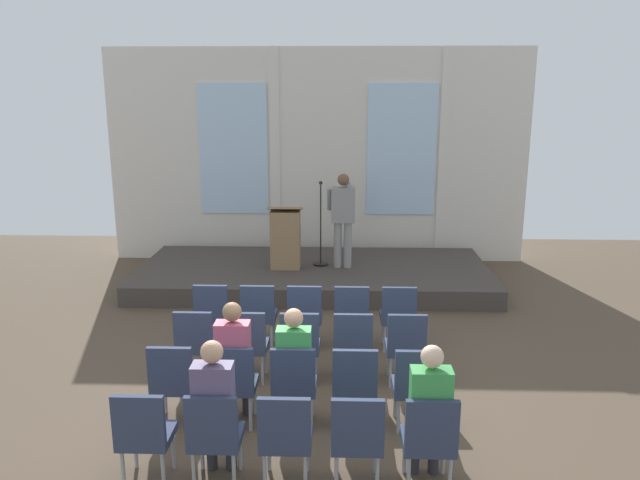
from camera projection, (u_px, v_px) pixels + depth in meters
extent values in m
plane|color=brown|center=(296.00, 413.00, 6.84)|extent=(16.47, 16.47, 0.00)
cube|color=silver|center=(317.00, 157.00, 12.46)|extent=(8.47, 0.10, 4.29)
cube|color=silver|center=(233.00, 150.00, 12.42)|extent=(1.38, 0.04, 2.61)
cube|color=silver|center=(275.00, 157.00, 12.44)|extent=(0.20, 0.08, 4.29)
cube|color=silver|center=(402.00, 150.00, 12.32)|extent=(1.38, 0.04, 2.61)
cube|color=silver|center=(443.00, 158.00, 12.33)|extent=(0.20, 0.08, 4.29)
cube|color=#3F3833|center=(314.00, 275.00, 11.30)|extent=(6.32, 2.78, 0.34)
cylinder|color=gray|center=(338.00, 245.00, 11.11)|extent=(0.14, 0.14, 0.84)
cylinder|color=gray|center=(348.00, 245.00, 11.10)|extent=(0.14, 0.14, 0.84)
cube|color=gray|center=(343.00, 205.00, 10.93)|extent=(0.42, 0.22, 0.63)
cube|color=maroon|center=(343.00, 200.00, 11.02)|extent=(0.06, 0.01, 0.38)
sphere|color=brown|center=(343.00, 180.00, 10.83)|extent=(0.21, 0.21, 0.21)
cylinder|color=gray|center=(330.00, 199.00, 10.99)|extent=(0.09, 0.28, 0.45)
cylinder|color=gray|center=(351.00, 187.00, 10.98)|extent=(0.15, 0.36, 0.15)
cylinder|color=gray|center=(347.00, 185.00, 11.10)|extent=(0.11, 0.34, 0.15)
sphere|color=brown|center=(341.00, 181.00, 11.36)|extent=(0.10, 0.10, 0.10)
cylinder|color=black|center=(321.00, 264.00, 11.35)|extent=(0.28, 0.28, 0.03)
cylinder|color=black|center=(321.00, 225.00, 11.17)|extent=(0.02, 0.02, 1.45)
sphere|color=#262626|center=(321.00, 183.00, 10.98)|extent=(0.07, 0.07, 0.07)
cube|color=#93724C|center=(286.00, 239.00, 11.05)|extent=(0.52, 0.40, 1.05)
cube|color=#93724C|center=(285.00, 208.00, 10.93)|extent=(0.60, 0.48, 0.14)
cylinder|color=#99999E|center=(230.00, 327.00, 8.74)|extent=(0.04, 0.04, 0.40)
cylinder|color=#99999E|center=(205.00, 327.00, 8.75)|extent=(0.04, 0.04, 0.40)
cylinder|color=#99999E|center=(225.00, 337.00, 8.41)|extent=(0.04, 0.04, 0.40)
cylinder|color=#99999E|center=(199.00, 336.00, 8.42)|extent=(0.04, 0.04, 0.40)
cube|color=#2D3851|center=(214.00, 315.00, 8.53)|extent=(0.46, 0.44, 0.08)
cube|color=#2D3851|center=(210.00, 302.00, 8.28)|extent=(0.46, 0.06, 0.46)
cylinder|color=#99999E|center=(274.00, 328.00, 8.72)|extent=(0.04, 0.04, 0.40)
cylinder|color=#99999E|center=(249.00, 327.00, 8.73)|extent=(0.04, 0.04, 0.40)
cylinder|color=#99999E|center=(272.00, 337.00, 8.39)|extent=(0.04, 0.04, 0.40)
cylinder|color=#99999E|center=(245.00, 337.00, 8.40)|extent=(0.04, 0.04, 0.40)
cube|color=#2D3851|center=(260.00, 316.00, 8.51)|extent=(0.46, 0.44, 0.08)
cube|color=#2D3851|center=(257.00, 302.00, 8.26)|extent=(0.46, 0.06, 0.46)
cylinder|color=#99999E|center=(319.00, 328.00, 8.70)|extent=(0.04, 0.04, 0.40)
cylinder|color=#99999E|center=(293.00, 328.00, 8.71)|extent=(0.04, 0.04, 0.40)
cylinder|color=#99999E|center=(318.00, 338.00, 8.37)|extent=(0.04, 0.04, 0.40)
cylinder|color=#99999E|center=(292.00, 337.00, 8.38)|extent=(0.04, 0.04, 0.40)
cube|color=#2D3851|center=(305.00, 317.00, 8.49)|extent=(0.46, 0.44, 0.08)
cube|color=#2D3851|center=(304.00, 303.00, 8.24)|extent=(0.46, 0.06, 0.46)
cylinder|color=#99999E|center=(364.00, 329.00, 8.68)|extent=(0.04, 0.04, 0.40)
cylinder|color=#99999E|center=(338.00, 329.00, 8.69)|extent=(0.04, 0.04, 0.40)
cylinder|color=#99999E|center=(364.00, 338.00, 8.35)|extent=(0.04, 0.04, 0.40)
cylinder|color=#99999E|center=(338.00, 338.00, 8.36)|extent=(0.04, 0.04, 0.40)
cube|color=#2D3851|center=(351.00, 317.00, 8.47)|extent=(0.46, 0.44, 0.08)
cube|color=#2D3851|center=(352.00, 303.00, 8.22)|extent=(0.46, 0.06, 0.46)
cylinder|color=#99999E|center=(409.00, 329.00, 8.66)|extent=(0.04, 0.04, 0.40)
cylinder|color=#99999E|center=(383.00, 329.00, 8.67)|extent=(0.04, 0.04, 0.40)
cylinder|color=#99999E|center=(411.00, 339.00, 8.33)|extent=(0.04, 0.04, 0.40)
cylinder|color=#99999E|center=(385.00, 339.00, 8.34)|extent=(0.04, 0.04, 0.40)
cube|color=#2D3851|center=(397.00, 318.00, 8.45)|extent=(0.46, 0.44, 0.08)
cube|color=#2D3851|center=(399.00, 304.00, 8.20)|extent=(0.46, 0.06, 0.46)
cylinder|color=#99999E|center=(216.00, 358.00, 7.76)|extent=(0.04, 0.04, 0.40)
cylinder|color=#99999E|center=(187.00, 357.00, 7.77)|extent=(0.04, 0.04, 0.40)
cylinder|color=#99999E|center=(210.00, 370.00, 7.43)|extent=(0.04, 0.04, 0.40)
cylinder|color=#99999E|center=(181.00, 369.00, 7.44)|extent=(0.04, 0.04, 0.40)
cube|color=#2D3851|center=(198.00, 345.00, 7.54)|extent=(0.46, 0.44, 0.08)
cube|color=#2D3851|center=(193.00, 331.00, 7.29)|extent=(0.46, 0.06, 0.46)
cylinder|color=#99999E|center=(266.00, 358.00, 7.74)|extent=(0.04, 0.04, 0.40)
cylinder|color=#99999E|center=(237.00, 358.00, 7.75)|extent=(0.04, 0.04, 0.40)
cylinder|color=#99999E|center=(262.00, 370.00, 7.41)|extent=(0.04, 0.04, 0.40)
cylinder|color=#99999E|center=(233.00, 370.00, 7.42)|extent=(0.04, 0.04, 0.40)
cube|color=#2D3851|center=(249.00, 346.00, 7.52)|extent=(0.46, 0.44, 0.08)
cube|color=#2D3851|center=(246.00, 331.00, 7.27)|extent=(0.46, 0.06, 0.46)
cylinder|color=#99999E|center=(316.00, 359.00, 7.72)|extent=(0.04, 0.04, 0.40)
cylinder|color=#99999E|center=(287.00, 359.00, 7.73)|extent=(0.04, 0.04, 0.40)
cylinder|color=#99999E|center=(315.00, 371.00, 7.39)|extent=(0.04, 0.04, 0.40)
cylinder|color=#99999E|center=(285.00, 371.00, 7.40)|extent=(0.04, 0.04, 0.40)
cube|color=#2D3851|center=(301.00, 347.00, 7.50)|extent=(0.46, 0.44, 0.08)
cube|color=#2D3851|center=(299.00, 332.00, 7.25)|extent=(0.46, 0.06, 0.46)
cylinder|color=#99999E|center=(366.00, 360.00, 7.70)|extent=(0.04, 0.04, 0.40)
cylinder|color=#99999E|center=(338.00, 359.00, 7.71)|extent=(0.04, 0.04, 0.40)
cylinder|color=#99999E|center=(368.00, 372.00, 7.37)|extent=(0.04, 0.04, 0.40)
cylinder|color=#99999E|center=(338.00, 371.00, 7.38)|extent=(0.04, 0.04, 0.40)
cube|color=#2D3851|center=(353.00, 347.00, 7.48)|extent=(0.46, 0.44, 0.08)
cube|color=#2D3851|center=(353.00, 333.00, 7.23)|extent=(0.46, 0.06, 0.46)
cylinder|color=#99999E|center=(417.00, 360.00, 7.68)|extent=(0.04, 0.04, 0.40)
cylinder|color=#99999E|center=(388.00, 360.00, 7.69)|extent=(0.04, 0.04, 0.40)
cylinder|color=#99999E|center=(421.00, 373.00, 7.35)|extent=(0.04, 0.04, 0.40)
cylinder|color=#99999E|center=(390.00, 372.00, 7.36)|extent=(0.04, 0.04, 0.40)
cube|color=#2D3851|center=(405.00, 348.00, 7.46)|extent=(0.46, 0.44, 0.08)
cube|color=#2D3851|center=(407.00, 333.00, 7.21)|extent=(0.46, 0.06, 0.46)
cylinder|color=#99999E|center=(198.00, 397.00, 6.78)|extent=(0.04, 0.04, 0.40)
cylinder|color=#99999E|center=(165.00, 396.00, 6.79)|extent=(0.04, 0.04, 0.40)
cylinder|color=#99999E|center=(190.00, 413.00, 6.45)|extent=(0.04, 0.04, 0.40)
cylinder|color=#99999E|center=(156.00, 412.00, 6.46)|extent=(0.04, 0.04, 0.40)
cube|color=#2D3851|center=(176.00, 384.00, 6.56)|extent=(0.46, 0.44, 0.08)
cube|color=#2D3851|center=(170.00, 368.00, 6.31)|extent=(0.46, 0.06, 0.46)
cylinder|color=#99999E|center=(255.00, 398.00, 6.76)|extent=(0.04, 0.04, 0.40)
cylinder|color=#99999E|center=(222.00, 397.00, 6.77)|extent=(0.04, 0.04, 0.40)
cylinder|color=#99999E|center=(250.00, 414.00, 6.43)|extent=(0.04, 0.04, 0.40)
cylinder|color=#99999E|center=(216.00, 413.00, 6.44)|extent=(0.04, 0.04, 0.40)
cube|color=#2D3851|center=(235.00, 385.00, 6.54)|extent=(0.46, 0.44, 0.08)
cube|color=#2D3851|center=(231.00, 369.00, 6.29)|extent=(0.46, 0.06, 0.46)
cylinder|color=#2D2D33|center=(230.00, 395.00, 6.77)|extent=(0.10, 0.10, 0.44)
cylinder|color=#2D2D33|center=(247.00, 395.00, 6.76)|extent=(0.10, 0.10, 0.44)
cube|color=#2D2D33|center=(236.00, 377.00, 6.58)|extent=(0.34, 0.36, 0.12)
cube|color=#B24C66|center=(233.00, 350.00, 6.39)|extent=(0.36, 0.20, 0.60)
sphere|color=#8C6647|center=(232.00, 312.00, 6.31)|extent=(0.20, 0.20, 0.20)
cylinder|color=#99999E|center=(312.00, 399.00, 6.74)|extent=(0.04, 0.04, 0.40)
cylinder|color=#99999E|center=(280.00, 398.00, 6.75)|extent=(0.04, 0.04, 0.40)
cylinder|color=#99999E|center=(311.00, 415.00, 6.41)|extent=(0.04, 0.04, 0.40)
cylinder|color=#99999E|center=(276.00, 414.00, 6.42)|extent=(0.04, 0.04, 0.40)
cube|color=#2D3851|center=(295.00, 386.00, 6.52)|extent=(0.46, 0.44, 0.08)
cube|color=#2D3851|center=(293.00, 370.00, 6.27)|extent=(0.46, 0.06, 0.46)
cylinder|color=#2D2D33|center=(288.00, 396.00, 6.75)|extent=(0.10, 0.10, 0.44)
cylinder|color=#2D2D33|center=(304.00, 396.00, 6.74)|extent=(0.10, 0.10, 0.44)
cube|color=#2D2D33|center=(295.00, 378.00, 6.56)|extent=(0.34, 0.36, 0.12)
cube|color=green|center=(294.00, 353.00, 6.38)|extent=(0.36, 0.20, 0.54)
sphere|color=tan|center=(294.00, 318.00, 6.30)|extent=(0.20, 0.20, 0.20)
cylinder|color=#99999E|center=(370.00, 399.00, 6.72)|extent=(0.04, 0.04, 0.40)
cylinder|color=#99999E|center=(337.00, 399.00, 6.73)|extent=(0.04, 0.04, 0.40)
cylinder|color=#99999E|center=(372.00, 416.00, 6.39)|extent=(0.04, 0.04, 0.40)
cylinder|color=#99999E|center=(337.00, 415.00, 6.40)|extent=(0.04, 0.04, 0.40)
cube|color=#2D3851|center=(354.00, 387.00, 6.50)|extent=(0.46, 0.44, 0.08)
cube|color=#2D3851|center=(355.00, 371.00, 6.25)|extent=(0.46, 0.06, 0.46)
cylinder|color=#99999E|center=(428.00, 400.00, 6.70)|extent=(0.04, 0.04, 0.40)
cylinder|color=#99999E|center=(395.00, 400.00, 6.71)|extent=(0.04, 0.04, 0.40)
cylinder|color=#99999E|center=(433.00, 417.00, 6.37)|extent=(0.04, 0.04, 0.40)
cylinder|color=#99999E|center=(398.00, 416.00, 6.38)|extent=(0.04, 0.04, 0.40)
cube|color=#2D3851|center=(414.00, 387.00, 6.48)|extent=(0.46, 0.44, 0.08)
cube|color=#2D3851|center=(418.00, 372.00, 6.23)|extent=(0.46, 0.06, 0.46)
cylinder|color=#99999E|center=(173.00, 449.00, 5.79)|extent=(0.04, 0.04, 0.40)
cylinder|color=#99999E|center=(135.00, 448.00, 5.80)|extent=(0.04, 0.04, 0.40)
cylinder|color=#99999E|center=(163.00, 471.00, 5.46)|extent=(0.04, 0.04, 0.40)
cylinder|color=#99999E|center=(123.00, 470.00, 5.47)|extent=(0.04, 0.04, 0.40)
cube|color=#2D3851|center=(147.00, 436.00, 5.58)|extent=(0.46, 0.44, 0.08)
cube|color=#2D3851|center=(138.00, 420.00, 5.33)|extent=(0.46, 0.06, 0.46)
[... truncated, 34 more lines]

